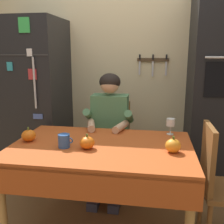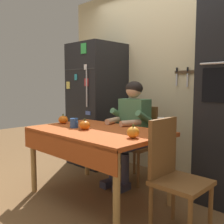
{
  "view_description": "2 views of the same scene",
  "coord_description": "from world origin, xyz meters",
  "views": [
    {
      "loc": [
        0.39,
        -1.8,
        1.44
      ],
      "look_at": [
        0.06,
        0.26,
        0.97
      ],
      "focal_mm": 42.19,
      "sensor_mm": 36.0,
      "label": 1
    },
    {
      "loc": [
        1.99,
        -1.72,
        1.21
      ],
      "look_at": [
        0.07,
        0.24,
        0.92
      ],
      "focal_mm": 42.06,
      "sensor_mm": 36.0,
      "label": 2
    }
  ],
  "objects": [
    {
      "name": "ground_plane",
      "position": [
        0.0,
        0.0,
        0.0
      ],
      "size": [
        10.0,
        10.0,
        0.0
      ],
      "primitive_type": "plane",
      "color": "brown",
      "rests_on": "ground"
    },
    {
      "name": "back_wall_assembly",
      "position": [
        0.05,
        1.35,
        1.3
      ],
      "size": [
        3.7,
        0.13,
        2.6
      ],
      "color": "beige",
      "rests_on": "ground"
    },
    {
      "name": "refrigerator",
      "position": [
        -0.95,
        0.96,
        0.9
      ],
      "size": [
        0.68,
        0.71,
        1.8
      ],
      "color": "black",
      "rests_on": "ground"
    },
    {
      "name": "dining_table",
      "position": [
        0.0,
        0.08,
        0.66
      ],
      "size": [
        1.4,
        0.9,
        0.74
      ],
      "color": "tan",
      "rests_on": "ground"
    },
    {
      "name": "chair_behind_person",
      "position": [
        -0.04,
        0.87,
        0.51
      ],
      "size": [
        0.4,
        0.4,
        0.93
      ],
      "color": "brown",
      "rests_on": "ground"
    },
    {
      "name": "seated_person",
      "position": [
        -0.04,
        0.68,
        0.74
      ],
      "size": [
        0.47,
        0.55,
        1.25
      ],
      "color": "#38384C",
      "rests_on": "ground"
    },
    {
      "name": "chair_right_side",
      "position": [
        0.9,
        0.1,
        0.51
      ],
      "size": [
        0.4,
        0.4,
        0.93
      ],
      "color": "brown",
      "rests_on": "ground"
    },
    {
      "name": "coffee_mug",
      "position": [
        -0.27,
        -0.0,
        0.79
      ],
      "size": [
        0.12,
        0.09,
        0.1
      ],
      "color": "#2D569E",
      "rests_on": "dining_table"
    },
    {
      "name": "wine_glass",
      "position": [
        0.54,
        0.46,
        0.84
      ],
      "size": [
        0.07,
        0.07,
        0.14
      ],
      "color": "white",
      "rests_on": "dining_table"
    },
    {
      "name": "pumpkin_large",
      "position": [
        -0.6,
        0.09,
        0.79
      ],
      "size": [
        0.11,
        0.11,
        0.12
      ],
      "color": "orange",
      "rests_on": "dining_table"
    },
    {
      "name": "pumpkin_medium",
      "position": [
        0.54,
        0.03,
        0.79
      ],
      "size": [
        0.11,
        0.11,
        0.12
      ],
      "color": "orange",
      "rests_on": "dining_table"
    },
    {
      "name": "pumpkin_small",
      "position": [
        -0.09,
        -0.0,
        0.79
      ],
      "size": [
        0.11,
        0.11,
        0.11
      ],
      "color": "orange",
      "rests_on": "dining_table"
    }
  ]
}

